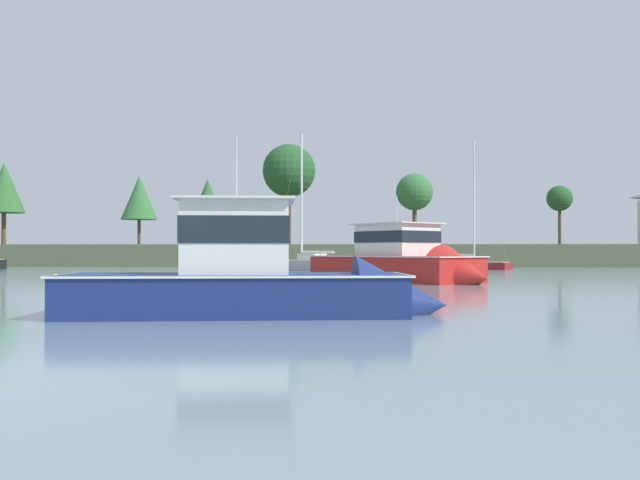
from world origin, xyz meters
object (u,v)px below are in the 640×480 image
cruiser_red (408,268)px  sailboat_grey (308,268)px  sailboat_maroon (468,266)px  mooring_buoy_yellow (56,277)px  cruiser_navy (272,290)px

cruiser_red → sailboat_grey: size_ratio=0.92×
sailboat_maroon → mooring_buoy_yellow: size_ratio=24.72×
cruiser_red → cruiser_navy: bearing=-103.6°
cruiser_red → sailboat_maroon: bearing=74.7°
sailboat_grey → cruiser_red: bearing=-71.1°
cruiser_navy → sailboat_grey: sailboat_grey is taller
sailboat_grey → mooring_buoy_yellow: (-12.78, -16.16, -0.17)m
cruiser_red → sailboat_grey: bearing=108.9°
cruiser_navy → mooring_buoy_yellow: 25.80m
sailboat_grey → mooring_buoy_yellow: 20.60m
cruiser_red → sailboat_maroon: (6.62, 24.14, -0.43)m
sailboat_maroon → sailboat_grey: size_ratio=0.99×
sailboat_maroon → sailboat_grey: bearing=-157.1°
sailboat_maroon → sailboat_grey: 14.12m
cruiser_red → mooring_buoy_yellow: bearing=172.6°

